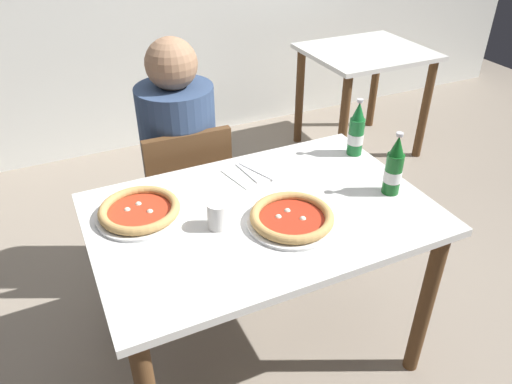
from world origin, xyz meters
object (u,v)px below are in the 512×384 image
Objects in this scene: dining_table_main at (262,236)px; diner_seated at (182,171)px; napkin_with_cutlery at (252,173)px; paper_cup at (218,215)px; pizza_marinara_far at (292,218)px; beer_bottle_left at (356,131)px; pizza_margherita_near at (140,211)px; chair_behind_table at (186,195)px; beer_bottle_center at (394,168)px; dining_table_background at (364,72)px.

diner_seated is (-0.10, 0.66, -0.05)m from dining_table_main.
paper_cup is (-0.25, -0.27, 0.04)m from napkin_with_cutlery.
napkin_with_cutlery is 0.37m from paper_cup.
napkin_with_cutlery is at bearing 87.63° from pizza_marinara_far.
diner_seated is 0.83m from beer_bottle_left.
chair_behind_table is at bearing 56.96° from pizza_margherita_near.
dining_table_main is 4.86× the size of beer_bottle_center.
dining_table_background is 3.24× the size of beer_bottle_left.
dining_table_main and dining_table_background have the same top height.
chair_behind_table is 3.44× the size of beer_bottle_left.
paper_cup is at bearing 159.43° from pizza_marinara_far.
dining_table_main is at bearing -136.22° from dining_table_background.
pizza_marinara_far is at bearing -61.04° from dining_table_main.
beer_bottle_left is 1.15× the size of napkin_with_cutlery.
chair_behind_table is 0.11m from diner_seated.
pizza_margherita_near is 1.24× the size of beer_bottle_left.
beer_bottle_left reaches higher than napkin_with_cutlery.
paper_cup is (-0.72, -0.24, -0.06)m from beer_bottle_left.
diner_seated is at bearing 101.83° from pizza_marinara_far.
chair_behind_table is 3.97× the size of napkin_with_cutlery.
beer_bottle_left is (0.48, 0.33, 0.08)m from pizza_marinara_far.
pizza_margherita_near is 0.98× the size of pizza_marinara_far.
beer_bottle_center is at bearing -10.86° from dining_table_main.
beer_bottle_left is at bearing -34.64° from diner_seated.
paper_cup reaches higher than pizza_margherita_near.
paper_cup reaches higher than dining_table_background.
chair_behind_table reaches higher than dining_table_background.
chair_behind_table is 3.44× the size of beer_bottle_center.
beer_bottle_center is at bearing -6.26° from paper_cup.
diner_seated is at bearing 113.23° from napkin_with_cutlery.
dining_table_main is 0.45m from pizza_margherita_near.
pizza_marinara_far is at bearing -29.63° from pizza_margherita_near.
beer_bottle_center reaches higher than chair_behind_table.
pizza_marinara_far reaches higher than dining_table_main.
beer_bottle_center reaches higher than pizza_marinara_far.
diner_seated is 12.73× the size of paper_cup.
dining_table_background is (1.57, 0.80, 0.11)m from chair_behind_table.
dining_table_main is 0.62m from beer_bottle_left.
pizza_margherita_near is 0.53m from pizza_marinara_far.
paper_cup reaches higher than dining_table_main.
pizza_margherita_near reaches higher than napkin_with_cutlery.
napkin_with_cutlery is (-0.47, 0.03, -0.10)m from beer_bottle_left.
diner_seated is at bearing 98.67° from dining_table_main.
dining_table_main is at bearing -158.15° from beer_bottle_left.
dining_table_background is 1.81m from beer_bottle_center.
dining_table_main is 1.41× the size of chair_behind_table.
pizza_marinara_far is at bearing -78.17° from diner_seated.
pizza_marinara_far is at bearing -92.37° from napkin_with_cutlery.
pizza_margherita_near reaches higher than dining_table_main.
pizza_marinara_far is at bearing -145.83° from beer_bottle_left.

